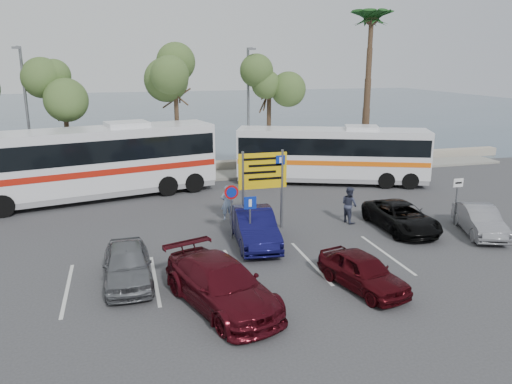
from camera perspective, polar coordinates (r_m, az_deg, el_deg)
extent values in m
plane|color=#363639|center=(19.55, 0.49, -7.46)|extent=(120.00, 120.00, 0.00)
cube|color=gray|center=(32.63, -6.15, 1.78)|extent=(44.00, 2.40, 0.15)
cube|color=#A19481|center=(34.51, -6.70, 2.87)|extent=(48.00, 0.80, 0.60)
plane|color=#3A4F5C|center=(77.92, -11.65, 9.14)|extent=(140.00, 140.00, 0.00)
cylinder|color=#382619|center=(31.92, -20.67, 5.36)|extent=(0.28, 0.28, 5.04)
cylinder|color=#382619|center=(31.91, -8.98, 6.64)|extent=(0.28, 0.28, 5.60)
cylinder|color=#382619|center=(33.11, 1.48, 6.75)|extent=(0.28, 0.28, 5.18)
cylinder|color=#382619|center=(35.50, 12.60, 10.87)|extent=(0.48, 0.48, 10.00)
cylinder|color=slate|center=(31.60, -24.61, 7.60)|extent=(0.16, 0.16, 8.00)
cylinder|color=slate|center=(30.99, -25.55, 14.74)|extent=(0.12, 0.90, 0.12)
cube|color=slate|center=(30.49, -25.70, 14.65)|extent=(0.45, 0.25, 0.12)
cylinder|color=slate|center=(32.16, -0.90, 9.04)|extent=(0.16, 0.16, 8.00)
cylinder|color=slate|center=(31.56, -0.72, 16.11)|extent=(0.12, 0.90, 0.12)
cube|color=slate|center=(31.08, -0.48, 16.04)|extent=(0.45, 0.25, 0.12)
cylinder|color=slate|center=(21.94, -1.50, 0.01)|extent=(0.12, 0.12, 3.60)
cylinder|color=slate|center=(22.42, 2.97, 0.32)|extent=(0.12, 0.12, 3.60)
cube|color=#E9B90C|center=(21.95, 0.77, 2.43)|extent=(2.20, 0.06, 1.60)
cube|color=#0C2699|center=(22.04, 2.81, 3.67)|extent=(0.42, 0.01, 0.42)
cylinder|color=slate|center=(21.23, -2.81, -2.48)|extent=(0.07, 0.07, 2.20)
cylinder|color=#B20C0C|center=(20.94, -2.83, -0.03)|extent=(0.60, 0.03, 0.60)
cylinder|color=slate|center=(19.84, -0.68, -3.73)|extent=(0.07, 0.07, 2.20)
cube|color=#0C2699|center=(19.55, -0.68, -1.25)|extent=(0.50, 0.03, 0.50)
cylinder|color=slate|center=(24.77, 21.89, -1.03)|extent=(0.07, 0.07, 2.20)
cube|color=white|center=(24.54, 22.12, 0.98)|extent=(0.50, 0.03, 0.40)
cube|color=silver|center=(28.43, -18.18, 3.62)|extent=(13.54, 5.80, 3.26)
cube|color=black|center=(28.33, -18.28, 4.76)|extent=(13.29, 5.78, 1.16)
cube|color=#B31A0D|center=(28.53, -18.10, 2.58)|extent=(13.42, 5.80, 0.33)
cube|color=gray|center=(28.78, -17.92, 0.44)|extent=(13.41, 5.74, 0.61)
cube|color=silver|center=(28.16, -18.47, 7.13)|extent=(2.56, 2.23, 0.26)
cube|color=silver|center=(31.02, 8.66, 4.53)|extent=(11.59, 6.40, 2.82)
cube|color=black|center=(30.94, 8.70, 5.44)|extent=(11.39, 6.35, 1.00)
cube|color=orange|center=(31.11, 8.63, 3.70)|extent=(11.49, 6.38, 0.29)
cube|color=gray|center=(31.31, 8.56, 1.99)|extent=(11.47, 6.33, 0.53)
cube|color=silver|center=(30.79, 8.77, 7.32)|extent=(2.33, 2.12, 0.23)
imported|color=slate|center=(17.77, -14.49, -7.98)|extent=(1.64, 3.98, 1.35)
imported|color=#0F0E45|center=(20.69, -0.17, -4.02)|extent=(1.92, 4.54, 1.46)
imported|color=#4C0C15|center=(15.67, -3.98, -10.50)|extent=(3.53, 5.42, 1.46)
imported|color=#41090E|center=(17.20, 12.11, -8.85)|extent=(2.27, 3.82, 1.22)
imported|color=black|center=(23.36, 16.25, -2.72)|extent=(2.06, 4.40, 1.22)
imported|color=gray|center=(23.95, 24.20, -2.98)|extent=(2.52, 4.02, 1.25)
imported|color=#8399BF|center=(23.82, -3.32, -1.21)|extent=(0.61, 0.40, 1.68)
imported|color=#34384E|center=(23.76, 10.61, -1.44)|extent=(0.83, 0.96, 1.72)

